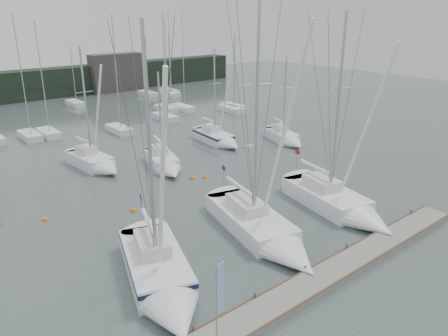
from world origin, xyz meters
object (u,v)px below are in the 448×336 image
object	(u,v)px
buoy_b	(193,178)
sailboat_near_left	(162,282)
dock_banner	(219,294)
sailboat_mid_b	(97,164)
sailboat_mid_c	(165,164)
sailboat_near_center	(269,235)
sailboat_mid_d	(220,139)
buoy_d	(205,178)
buoy_a	(134,211)
buoy_c	(45,220)
sailboat_near_right	(345,208)
sailboat_mid_e	(287,139)

from	to	relation	value
buoy_b	sailboat_near_left	bearing A→B (deg)	-130.91
dock_banner	sailboat_near_left	bearing A→B (deg)	76.95
sailboat_near_left	sailboat_mid_b	distance (m)	21.67
sailboat_mid_c	dock_banner	bearing A→B (deg)	-99.79
sailboat_near_center	sailboat_mid_d	world-z (taller)	sailboat_near_center
buoy_d	sailboat_near_left	bearing A→B (deg)	-134.66
buoy_a	buoy_c	xyz separation A→B (m)	(-5.86, 2.80, 0.00)
buoy_c	sailboat_mid_b	bearing A→B (deg)	45.51
sailboat_near_left	dock_banner	bearing A→B (deg)	-71.43
sailboat_mid_b	dock_banner	distance (m)	26.71
buoy_b	sailboat_mid_c	bearing A→B (deg)	101.15
sailboat_mid_b	sailboat_mid_c	size ratio (longest dim) A/B	1.24
sailboat_near_left	buoy_c	world-z (taller)	sailboat_near_left
sailboat_near_right	sailboat_mid_e	world-z (taller)	sailboat_near_right
sailboat_near_right	buoy_c	xyz separation A→B (m)	(-17.95, 13.63, -0.61)
sailboat_near_left	sailboat_mid_e	world-z (taller)	sailboat_near_left
buoy_b	dock_banner	bearing A→B (deg)	-122.13
sailboat_mid_e	sailboat_near_right	bearing A→B (deg)	-105.69
sailboat_near_center	sailboat_near_right	distance (m)	7.53
sailboat_mid_e	buoy_d	xyz separation A→B (m)	(-14.21, -2.89, -0.52)
buoy_c	sailboat_mid_d	bearing A→B (deg)	17.32
sailboat_near_right	sailboat_near_left	bearing A→B (deg)	-170.30
sailboat_mid_c	buoy_b	size ratio (longest dim) A/B	19.06
sailboat_near_left	buoy_d	world-z (taller)	sailboat_near_left
sailboat_near_left	sailboat_mid_b	xyz separation A→B (m)	(5.58, 20.94, -0.07)
sailboat_near_right	buoy_d	bearing A→B (deg)	116.64
sailboat_near_center	sailboat_mid_c	size ratio (longest dim) A/B	1.74
sailboat_near_right	buoy_a	xyz separation A→B (m)	(-12.09, 10.83, -0.61)
sailboat_mid_b	dock_banner	world-z (taller)	sailboat_mid_b
sailboat_near_center	buoy_a	distance (m)	11.19
sailboat_near_center	buoy_d	size ratio (longest dim) A/B	34.75
sailboat_mid_c	sailboat_mid_d	world-z (taller)	sailboat_mid_d
sailboat_near_right	dock_banner	xyz separation A→B (m)	(-15.90, -4.55, 2.15)
sailboat_mid_e	dock_banner	bearing A→B (deg)	-124.18
buoy_a	sailboat_near_right	bearing A→B (deg)	-41.85
buoy_c	buoy_a	bearing A→B (deg)	-25.58
sailboat_mid_b	buoy_d	distance (m)	10.84
sailboat_near_left	sailboat_mid_d	bearing A→B (deg)	64.03
sailboat_mid_c	sailboat_mid_e	world-z (taller)	sailboat_mid_e
sailboat_near_right	dock_banner	distance (m)	16.68
buoy_c	dock_banner	xyz separation A→B (m)	(2.05, -18.19, 2.76)
sailboat_mid_e	buoy_d	bearing A→B (deg)	-150.23
sailboat_mid_b	sailboat_mid_c	bearing A→B (deg)	-45.48
sailboat_near_center	sailboat_mid_e	distance (m)	23.77
sailboat_near_center	sailboat_mid_e	xyz separation A→B (m)	(18.22, 15.27, -0.06)
sailboat_near_left	dock_banner	world-z (taller)	sailboat_near_left
sailboat_near_left	sailboat_near_right	bearing A→B (deg)	17.34
sailboat_mid_c	sailboat_near_center	bearing A→B (deg)	-81.57
sailboat_mid_d	buoy_c	size ratio (longest dim) A/B	22.78
dock_banner	buoy_d	bearing A→B (deg)	42.40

